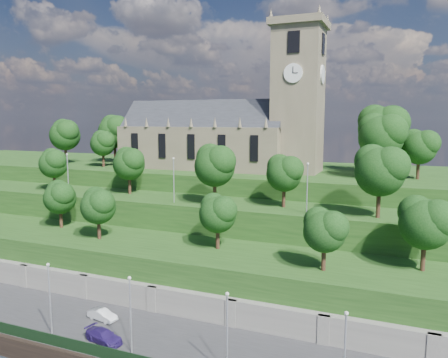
% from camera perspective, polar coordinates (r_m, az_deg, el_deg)
% --- Properties ---
extents(promenade, '(160.00, 12.00, 2.00)m').
position_cam_1_polar(promenade, '(53.83, -17.17, -18.43)').
color(promenade, '#2D2D30').
rests_on(promenade, ground).
extents(quay_wall, '(160.00, 0.50, 2.20)m').
position_cam_1_polar(quay_wall, '(49.83, -21.88, -20.79)').
color(quay_wall, black).
rests_on(quay_wall, ground).
extents(fence, '(160.00, 0.10, 1.20)m').
position_cam_1_polar(fence, '(49.55, -21.42, -18.99)').
color(fence, black).
rests_on(fence, promenade).
extents(retaining_wall, '(160.00, 2.10, 5.00)m').
position_cam_1_polar(retaining_wall, '(57.49, -13.34, -14.88)').
color(retaining_wall, slate).
rests_on(retaining_wall, ground).
extents(embankment_lower, '(160.00, 12.00, 8.00)m').
position_cam_1_polar(embankment_lower, '(61.59, -10.06, -11.71)').
color(embankment_lower, '#1D4015').
rests_on(embankment_lower, ground).
extents(embankment_upper, '(160.00, 10.00, 12.00)m').
position_cam_1_polar(embankment_upper, '(70.08, -5.27, -7.47)').
color(embankment_upper, '#1D4015').
rests_on(embankment_upper, ground).
extents(hilltop, '(160.00, 32.00, 15.00)m').
position_cam_1_polar(hilltop, '(88.38, 1.01, -3.20)').
color(hilltop, '#1D4015').
rests_on(hilltop, ground).
extents(church, '(38.60, 12.35, 27.60)m').
position_cam_1_polar(church, '(82.71, 0.54, 6.52)').
color(church, brown).
rests_on(church, hilltop).
extents(trees_lower, '(67.73, 9.10, 8.26)m').
position_cam_1_polar(trees_lower, '(55.93, -3.61, -4.06)').
color(trees_lower, '#321D13').
rests_on(trees_lower, embankment_lower).
extents(trees_upper, '(60.03, 8.77, 9.34)m').
position_cam_1_polar(trees_upper, '(64.03, -0.27, 1.80)').
color(trees_upper, '#321D13').
rests_on(trees_upper, embankment_upper).
extents(trees_hilltop, '(74.98, 16.44, 11.98)m').
position_cam_1_polar(trees_hilltop, '(80.89, 3.32, 6.11)').
color(trees_hilltop, '#321D13').
rests_on(trees_hilltop, hilltop).
extents(lamp_posts_promenade, '(60.36, 0.36, 7.73)m').
position_cam_1_polar(lamp_posts_promenade, '(50.52, -21.82, -13.67)').
color(lamp_posts_promenade, '#B2B2B7').
rests_on(lamp_posts_promenade, promenade).
extents(lamp_posts_upper, '(40.36, 0.36, 6.84)m').
position_cam_1_polar(lamp_posts_upper, '(65.48, -6.59, 0.36)').
color(lamp_posts_upper, '#B2B2B7').
rests_on(lamp_posts_upper, embankment_upper).
extents(car_middle, '(3.81, 1.84, 1.21)m').
position_cam_1_polar(car_middle, '(53.33, -15.60, -16.72)').
color(car_middle, silver).
rests_on(car_middle, promenade).
extents(car_right, '(4.72, 2.80, 1.28)m').
position_cam_1_polar(car_right, '(48.66, -15.42, -19.18)').
color(car_right, navy).
rests_on(car_right, promenade).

